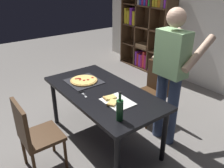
% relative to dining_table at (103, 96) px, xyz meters
% --- Properties ---
extents(ground_plane, '(12.00, 12.00, 0.00)m').
position_rel_dining_table_xyz_m(ground_plane, '(0.00, 0.00, -0.67)').
color(ground_plane, gray).
extents(dining_table, '(1.67, 0.86, 0.75)m').
position_rel_dining_table_xyz_m(dining_table, '(0.00, 0.00, 0.00)').
color(dining_table, black).
rests_on(dining_table, ground_plane).
extents(chair_near_camera, '(0.42, 0.42, 0.90)m').
position_rel_dining_table_xyz_m(chair_near_camera, '(-0.00, -0.91, -0.16)').
color(chair_near_camera, '#472D19').
rests_on(chair_near_camera, ground_plane).
extents(chair_far_side, '(0.42, 0.42, 0.90)m').
position_rel_dining_table_xyz_m(chair_far_side, '(0.00, 0.91, -0.16)').
color(chair_far_side, '#472D19').
rests_on(chair_far_side, ground_plane).
extents(bookshelf, '(1.40, 0.35, 1.95)m').
position_rel_dining_table_xyz_m(bookshelf, '(-1.65, 2.38, 0.32)').
color(bookshelf, '#513823').
rests_on(bookshelf, ground_plane).
extents(person_serving_pizza, '(0.55, 0.54, 1.75)m').
position_rel_dining_table_xyz_m(person_serving_pizza, '(0.48, 0.69, 0.33)').
color(person_serving_pizza, '#38476B').
rests_on(person_serving_pizza, ground_plane).
extents(pepperoni_pizza_on_tray, '(0.42, 0.42, 0.04)m').
position_rel_dining_table_xyz_m(pepperoni_pizza_on_tray, '(-0.37, -0.05, 0.09)').
color(pepperoni_pizza_on_tray, '#2D2D33').
rests_on(pepperoni_pizza_on_tray, dining_table).
extents(pizza_slices_on_towel, '(0.36, 0.30, 0.03)m').
position_rel_dining_table_xyz_m(pizza_slices_on_towel, '(0.32, -0.05, 0.09)').
color(pizza_slices_on_towel, white).
rests_on(pizza_slices_on_towel, dining_table).
extents(wine_bottle, '(0.07, 0.07, 0.32)m').
position_rel_dining_table_xyz_m(wine_bottle, '(0.63, -0.23, 0.20)').
color(wine_bottle, '#194723').
rests_on(wine_bottle, dining_table).
extents(kitchen_scissors, '(0.20, 0.09, 0.01)m').
position_rel_dining_table_xyz_m(kitchen_scissors, '(-0.09, -0.24, 0.08)').
color(kitchen_scissors, silver).
rests_on(kitchen_scissors, dining_table).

